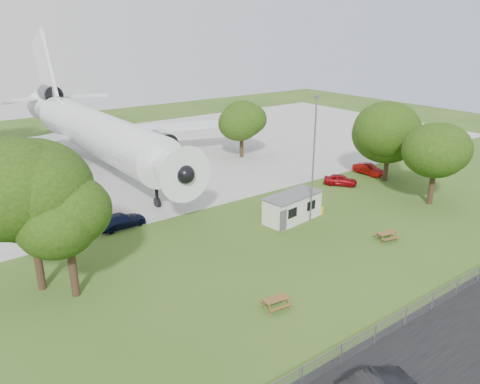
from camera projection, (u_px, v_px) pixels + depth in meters
ground at (291, 271)px, 36.28m from camera, size 160.00×160.00×0.00m
asphalt_strip at (447, 361)px, 26.45m from camera, size 120.00×8.00×0.02m
concrete_apron at (106, 162)px, 64.99m from camera, size 120.00×46.00×0.03m
airliner at (93, 130)px, 60.48m from camera, size 46.36×47.73×17.69m
site_cabin at (292, 207)px, 45.44m from camera, size 6.90×3.47×2.62m
picnic_west at (276, 308)px, 31.46m from camera, size 1.97×1.71×0.76m
picnic_east at (386, 240)px, 41.45m from camera, size 2.06×1.82×0.76m
fence at (395, 331)px, 29.10m from camera, size 58.00×0.04×1.30m
lamp_mast at (313, 162)px, 43.57m from camera, size 0.16×0.16×12.00m
tree_west_big at (27, 192)px, 31.35m from camera, size 8.89×8.89×11.90m
tree_west_small at (66, 220)px, 31.10m from camera, size 6.09×6.09×8.78m
tree_east_front at (437, 150)px, 48.01m from camera, size 7.16×7.16×9.52m
tree_east_back at (390, 133)px, 55.56m from camera, size 8.23×8.23×10.00m
tree_far_apron at (242, 120)px, 65.96m from camera, size 6.26×6.26×8.51m
car_ne_hatch at (340, 180)px, 55.54m from camera, size 3.64×3.98×1.32m
car_ne_sedan at (368, 169)px, 59.59m from camera, size 1.45×4.13×1.36m
car_apron_van at (121, 221)px, 43.84m from camera, size 4.86×2.15×1.39m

